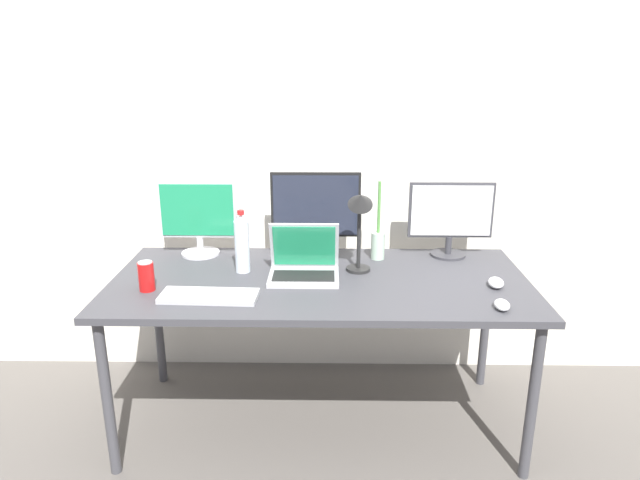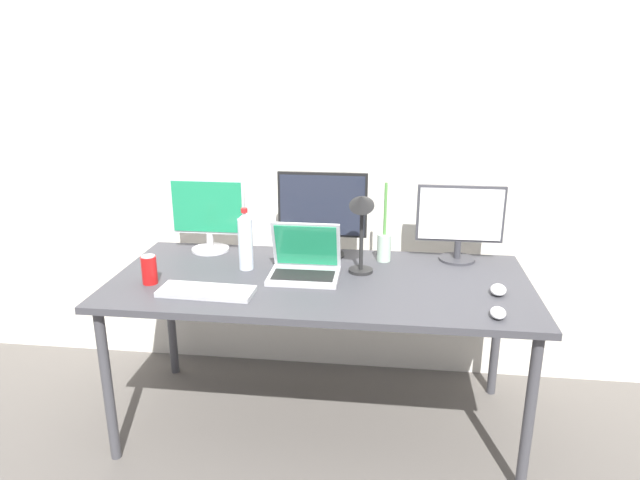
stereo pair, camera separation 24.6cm
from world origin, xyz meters
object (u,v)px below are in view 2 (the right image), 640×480
at_px(mouse_by_keyboard, 498,290).
at_px(water_bottle, 246,241).
at_px(bamboo_vase, 384,245).
at_px(monitor_left, 208,213).
at_px(keyboard_main, 206,291).
at_px(laptop_silver, 305,264).
at_px(monitor_right, 460,220).
at_px(soda_can_near_keyboard, 149,270).
at_px(monitor_center, 322,213).
at_px(mouse_by_laptop, 498,313).
at_px(desk_lamp, 361,217).
at_px(work_desk, 320,290).

distance_m(mouse_by_keyboard, water_bottle, 1.12).
bearing_deg(bamboo_vase, monitor_left, 177.00).
distance_m(keyboard_main, bamboo_vase, 0.88).
xyz_separation_m(laptop_silver, mouse_by_keyboard, (0.82, -0.10, -0.04)).
bearing_deg(monitor_right, soda_can_near_keyboard, -161.23).
height_order(monitor_center, mouse_by_laptop, monitor_center).
xyz_separation_m(monitor_left, monitor_right, (1.22, 0.00, 0.01)).
xyz_separation_m(laptop_silver, mouse_by_laptop, (0.78, -0.33, -0.04)).
xyz_separation_m(monitor_right, desk_lamp, (-0.45, -0.25, 0.07)).
relative_size(work_desk, mouse_by_keyboard, 16.98).
height_order(work_desk, desk_lamp, desk_lamp).
bearing_deg(work_desk, soda_can_near_keyboard, -169.01).
distance_m(mouse_by_laptop, water_bottle, 1.14).
xyz_separation_m(laptop_silver, soda_can_near_keyboard, (-0.65, -0.17, 0.01)).
bearing_deg(soda_can_near_keyboard, work_desk, 10.99).
bearing_deg(soda_can_near_keyboard, monitor_center, 32.59).
height_order(laptop_silver, mouse_by_keyboard, laptop_silver).
bearing_deg(desk_lamp, mouse_by_keyboard, -13.59).
distance_m(mouse_by_laptop, soda_can_near_keyboard, 1.45).
bearing_deg(mouse_by_keyboard, water_bottle, -178.12).
xyz_separation_m(water_bottle, desk_lamp, (0.53, -0.02, 0.14)).
distance_m(monitor_left, keyboard_main, 0.59).
xyz_separation_m(monitor_left, keyboard_main, (0.15, -0.54, -0.19)).
distance_m(monitor_left, water_bottle, 0.34).
bearing_deg(bamboo_vase, keyboard_main, -145.67).
height_order(water_bottle, bamboo_vase, bamboo_vase).
height_order(mouse_by_laptop, bamboo_vase, bamboo_vase).
bearing_deg(mouse_by_keyboard, monitor_left, 173.97).
distance_m(work_desk, laptop_silver, 0.13).
xyz_separation_m(work_desk, bamboo_vase, (0.28, 0.27, 0.14)).
bearing_deg(monitor_center, monitor_right, 1.11).
bearing_deg(keyboard_main, bamboo_vase, 36.77).
height_order(monitor_left, mouse_by_laptop, monitor_left).
xyz_separation_m(work_desk, soda_can_near_keyboard, (-0.72, -0.14, 0.12)).
xyz_separation_m(work_desk, keyboard_main, (-0.45, -0.22, 0.06)).
relative_size(water_bottle, soda_can_near_keyboard, 2.29).
relative_size(mouse_by_laptop, water_bottle, 0.33).
distance_m(monitor_left, bamboo_vase, 0.88).
distance_m(monitor_center, desk_lamp, 0.32).
distance_m(monitor_right, soda_can_near_keyboard, 1.43).
xyz_separation_m(work_desk, mouse_by_laptop, (0.71, -0.30, 0.07)).
xyz_separation_m(monitor_left, soda_can_near_keyboard, (-0.12, -0.46, -0.13)).
height_order(monitor_right, keyboard_main, monitor_right).
relative_size(soda_can_near_keyboard, bamboo_vase, 0.33).
bearing_deg(laptop_silver, monitor_center, 80.72).
xyz_separation_m(laptop_silver, desk_lamp, (0.25, 0.04, 0.22)).
bearing_deg(water_bottle, desk_lamp, -2.41).
xyz_separation_m(monitor_left, mouse_by_laptop, (1.31, -0.62, -0.18)).
height_order(work_desk, keyboard_main, keyboard_main).
height_order(work_desk, mouse_by_keyboard, mouse_by_keyboard).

